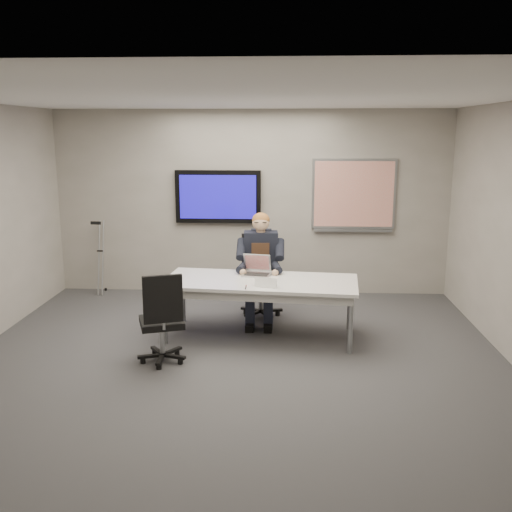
# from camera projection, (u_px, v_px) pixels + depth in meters

# --- Properties ---
(floor) EXTENTS (6.00, 6.00, 0.02)m
(floor) POSITION_uv_depth(u_px,v_px,m) (234.00, 368.00, 6.08)
(floor) COLOR #353537
(floor) RESTS_ON ground
(ceiling) EXTENTS (6.00, 6.00, 0.02)m
(ceiling) POSITION_uv_depth(u_px,v_px,m) (231.00, 97.00, 5.48)
(ceiling) COLOR white
(ceiling) RESTS_ON wall_back
(wall_back) EXTENTS (6.00, 0.02, 2.80)m
(wall_back) POSITION_uv_depth(u_px,v_px,m) (251.00, 203.00, 8.70)
(wall_back) COLOR gray
(wall_back) RESTS_ON ground
(wall_front) EXTENTS (6.00, 0.02, 2.80)m
(wall_front) POSITION_uv_depth(u_px,v_px,m) (177.00, 351.00, 2.85)
(wall_front) COLOR gray
(wall_front) RESTS_ON ground
(conference_table) EXTENTS (2.40, 1.18, 0.72)m
(conference_table) POSITION_uv_depth(u_px,v_px,m) (260.00, 287.00, 6.90)
(conference_table) COLOR silver
(conference_table) RESTS_ON ground
(tv_display) EXTENTS (1.30, 0.09, 0.80)m
(tv_display) POSITION_uv_depth(u_px,v_px,m) (218.00, 197.00, 8.66)
(tv_display) COLOR black
(tv_display) RESTS_ON wall_back
(whiteboard) EXTENTS (1.25, 0.08, 1.10)m
(whiteboard) POSITION_uv_depth(u_px,v_px,m) (354.00, 195.00, 8.57)
(whiteboard) COLOR #96999E
(whiteboard) RESTS_ON wall_back
(office_chair_far) EXTENTS (0.63, 0.63, 1.11)m
(office_chair_far) POSITION_uv_depth(u_px,v_px,m) (260.00, 291.00, 7.75)
(office_chair_far) COLOR black
(office_chair_far) RESTS_ON ground
(office_chair_near) EXTENTS (0.62, 0.62, 1.03)m
(office_chair_near) POSITION_uv_depth(u_px,v_px,m) (162.00, 335.00, 6.16)
(office_chair_near) COLOR black
(office_chair_near) RESTS_ON ground
(seated_person) EXTENTS (0.46, 0.79, 1.44)m
(seated_person) POSITION_uv_depth(u_px,v_px,m) (260.00, 280.00, 7.44)
(seated_person) COLOR #202536
(seated_person) RESTS_ON office_chair_far
(crutch) EXTENTS (0.38, 0.64, 1.23)m
(crutch) POSITION_uv_depth(u_px,v_px,m) (101.00, 256.00, 8.79)
(crutch) COLOR #A2A5AA
(crutch) RESTS_ON ground
(laptop) EXTENTS (0.38, 0.38, 0.25)m
(laptop) POSITION_uv_depth(u_px,v_px,m) (257.00, 270.00, 7.14)
(laptop) COLOR silver
(laptop) RESTS_ON conference_table
(name_tent) EXTENTS (0.28, 0.15, 0.11)m
(name_tent) POSITION_uv_depth(u_px,v_px,m) (266.00, 282.00, 6.57)
(name_tent) COLOR white
(name_tent) RESTS_ON conference_table
(pen) EXTENTS (0.01, 0.16, 0.01)m
(pen) POSITION_uv_depth(u_px,v_px,m) (246.00, 287.00, 6.54)
(pen) COLOR black
(pen) RESTS_ON conference_table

